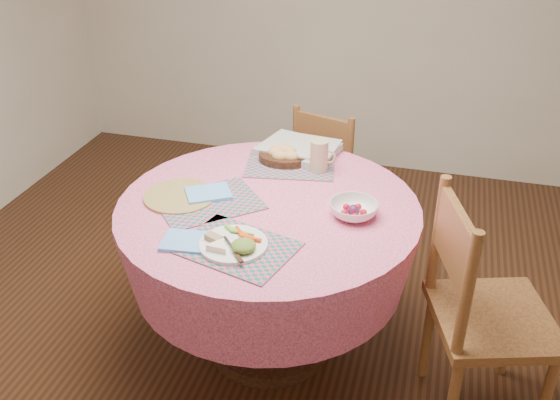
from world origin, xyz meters
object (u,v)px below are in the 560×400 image
Objects in this scene: dinner_plate at (235,243)px; latte_mug at (320,156)px; chair_back at (331,173)px; bread_bowl at (283,155)px; dining_table at (269,245)px; fruit_bowl at (354,210)px; chair_right at (480,310)px; wicker_trivet at (180,196)px.

latte_mug reaches higher than dinner_plate.
chair_back is 1.32m from dinner_plate.
latte_mug reaches higher than bread_bowl.
dinner_plate reaches higher than dining_table.
latte_mug is (0.16, 0.68, 0.06)m from dinner_plate.
dinner_plate is 1.09× the size of bread_bowl.
fruit_bowl is (0.37, 0.34, 0.01)m from dinner_plate.
chair_right is at bearing -15.64° from fruit_bowl.
bread_bowl is 0.55m from fruit_bowl.
chair_right is at bearing -9.29° from dining_table.
dinner_plate is at bearing -88.66° from bread_bowl.
dining_table is at bearing 5.92° from wicker_trivet.
dining_table is 4.96× the size of dinner_plate.
latte_mug reaches higher than fruit_bowl.
wicker_trivet is at bearing -176.67° from fruit_bowl.
chair_right reaches higher than chair_back.
bread_bowl is 1.60× the size of latte_mug.
chair_right is 3.90× the size of dinner_plate.
chair_right reaches higher than bread_bowl.
fruit_bowl is at bearing -44.93° from bread_bowl.
latte_mug is at bearing 121.77° from fruit_bowl.
bread_bowl is (-0.02, 0.73, 0.02)m from dinner_plate.
wicker_trivet is at bearing 67.48° from chair_right.
chair_right is 0.93m from latte_mug.
wicker_trivet is (-0.37, -0.04, 0.20)m from dining_table.
chair_back is at bearing 64.82° from wicker_trivet.
chair_back is at bearing 105.63° from fruit_bowl.
fruit_bowl is (-0.52, 0.15, 0.27)m from chair_right.
chair_right is 4.25× the size of bread_bowl.
latte_mug reaches higher than chair_back.
wicker_trivet is 0.72m from fruit_bowl.
bread_bowl is (-0.13, -0.54, 0.35)m from chair_back.
latte_mug is at bearing 111.62° from chair_back.
dining_table is 1.47× the size of chair_back.
dining_table is 0.40m from dinner_plate.
latte_mug is at bearing 76.59° from dinner_plate.
bread_bowl is at bearing 53.01° from wicker_trivet.
chair_right is at bearing 142.84° from chair_back.
dining_table is 0.88m from chair_right.
chair_back is 5.90× the size of latte_mug.
fruit_bowl reaches higher than dinner_plate.
dinner_plate is at bearing -40.88° from wicker_trivet.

